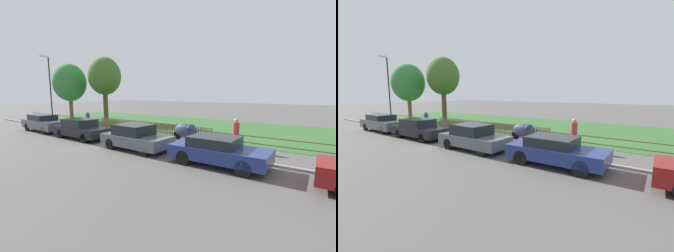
% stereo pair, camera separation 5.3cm
% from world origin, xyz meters
% --- Properties ---
extents(ground_plane, '(120.00, 120.00, 0.00)m').
position_xyz_m(ground_plane, '(0.00, 0.00, 0.00)').
color(ground_plane, '#565451').
extents(kerb_stone, '(38.05, 0.20, 0.12)m').
position_xyz_m(kerb_stone, '(0.00, 0.10, 0.06)').
color(kerb_stone, gray).
rests_on(kerb_stone, ground).
extents(grass_strip, '(38.05, 11.34, 0.01)m').
position_xyz_m(grass_strip, '(0.00, 8.70, 0.01)').
color(grass_strip, '#33602D').
rests_on(grass_strip, ground).
extents(park_fence, '(38.05, 0.05, 0.90)m').
position_xyz_m(park_fence, '(0.00, 3.04, 0.45)').
color(park_fence, brown).
rests_on(park_fence, ground).
extents(parked_car_silver_hatchback, '(4.60, 1.68, 1.36)m').
position_xyz_m(parked_car_silver_hatchback, '(-7.38, -1.18, 0.71)').
color(parked_car_silver_hatchback, '#51565B').
rests_on(parked_car_silver_hatchback, ground).
extents(parked_car_black_saloon, '(4.40, 1.77, 1.34)m').
position_xyz_m(parked_car_black_saloon, '(-2.35, -1.11, 0.68)').
color(parked_car_black_saloon, black).
rests_on(parked_car_black_saloon, ground).
extents(parked_car_navy_estate, '(3.98, 1.87, 1.39)m').
position_xyz_m(parked_car_navy_estate, '(2.85, -1.16, 0.70)').
color(parked_car_navy_estate, '#51565B').
rests_on(parked_car_navy_estate, ground).
extents(parked_car_red_compact, '(4.19, 1.86, 1.26)m').
position_xyz_m(parked_car_red_compact, '(7.63, -1.10, 0.66)').
color(parked_car_red_compact, navy).
rests_on(parked_car_red_compact, ground).
extents(covered_motorcycle, '(1.88, 0.78, 1.13)m').
position_xyz_m(covered_motorcycle, '(3.92, 2.44, 0.68)').
color(covered_motorcycle, black).
rests_on(covered_motorcycle, ground).
extents(tree_nearest_kerb, '(3.66, 3.66, 6.37)m').
position_xyz_m(tree_nearest_kerb, '(-12.86, 4.59, 4.24)').
color(tree_nearest_kerb, brown).
rests_on(tree_nearest_kerb, ground).
extents(tree_behind_motorcycle, '(3.60, 3.60, 7.03)m').
position_xyz_m(tree_behind_motorcycle, '(-9.15, 6.55, 4.90)').
color(tree_behind_motorcycle, brown).
rests_on(tree_behind_motorcycle, ground).
extents(pedestrian_near_fence, '(0.47, 0.47, 1.75)m').
position_xyz_m(pedestrian_near_fence, '(7.38, 1.88, 0.99)').
color(pedestrian_near_fence, black).
rests_on(pedestrian_near_fence, ground).
extents(pedestrian_by_lamp, '(0.47, 0.47, 1.66)m').
position_xyz_m(pedestrian_by_lamp, '(-4.58, 1.00, 0.94)').
color(pedestrian_by_lamp, slate).
rests_on(pedestrian_by_lamp, ground).
extents(street_lamp, '(0.20, 0.79, 6.40)m').
position_xyz_m(street_lamp, '(-9.48, 0.53, 3.96)').
color(street_lamp, black).
rests_on(street_lamp, ground).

